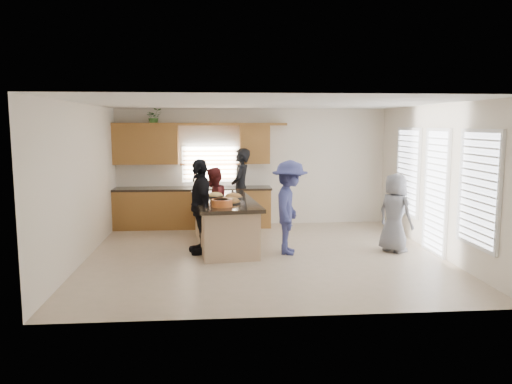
{
  "coord_description": "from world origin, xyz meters",
  "views": [
    {
      "loc": [
        -0.89,
        -9.02,
        2.43
      ],
      "look_at": [
        -0.12,
        0.34,
        1.15
      ],
      "focal_mm": 35.0,
      "sensor_mm": 36.0,
      "label": 1
    }
  ],
  "objects": [
    {
      "name": "woman_left_back",
      "position": [
        -0.29,
        2.6,
        0.94
      ],
      "size": [
        0.6,
        0.77,
        1.87
      ],
      "primitive_type": "imported",
      "rotation": [
        0.0,
        0.0,
        -1.81
      ],
      "color": "black",
      "rests_on": "ground"
    },
    {
      "name": "woman_left_mid",
      "position": [
        -0.94,
        1.5,
        0.76
      ],
      "size": [
        0.84,
        0.92,
        1.52
      ],
      "primitive_type": "imported",
      "rotation": [
        0.0,
        0.0,
        -2.03
      ],
      "color": "#561A1A",
      "rests_on": "ground"
    },
    {
      "name": "woman_right_back",
      "position": [
        0.49,
        0.11,
        0.88
      ],
      "size": [
        0.9,
        1.26,
        1.77
      ],
      "primitive_type": "imported",
      "rotation": [
        0.0,
        0.0,
        1.34
      ],
      "color": "navy",
      "rests_on": "ground"
    },
    {
      "name": "floor",
      "position": [
        0.0,
        0.0,
        0.0
      ],
      "size": [
        6.5,
        6.5,
        0.0
      ],
      "primitive_type": "plane",
      "color": "#C5AB92",
      "rests_on": "ground"
    },
    {
      "name": "salad_bowl",
      "position": [
        -0.78,
        -0.09,
        1.03
      ],
      "size": [
        0.38,
        0.38,
        0.13
      ],
      "color": "orange",
      "rests_on": "island"
    },
    {
      "name": "platter_front",
      "position": [
        -0.65,
        0.28,
        0.98
      ],
      "size": [
        0.48,
        0.48,
        0.19
      ],
      "color": "black",
      "rests_on": "island"
    },
    {
      "name": "room_shell",
      "position": [
        0.0,
        0.0,
        1.9
      ],
      "size": [
        6.52,
        6.02,
        2.81
      ],
      "color": "silver",
      "rests_on": "ground"
    },
    {
      "name": "platter_back",
      "position": [
        -0.89,
        1.14,
        0.98
      ],
      "size": [
        0.34,
        0.34,
        0.14
      ],
      "color": "black",
      "rests_on": "island"
    },
    {
      "name": "potted_plant",
      "position": [
        -2.29,
        2.82,
        2.6
      ],
      "size": [
        0.44,
        0.41,
        0.39
      ],
      "primitive_type": "imported",
      "rotation": [
        0.0,
        0.0,
        0.38
      ],
      "color": "#386D2B",
      "rests_on": "back_cabinetry"
    },
    {
      "name": "back_cabinetry",
      "position": [
        -1.47,
        2.73,
        0.91
      ],
      "size": [
        4.08,
        0.66,
        2.46
      ],
      "color": "brown",
      "rests_on": "ground"
    },
    {
      "name": "plate_stack",
      "position": [
        -0.87,
        1.51,
        0.97
      ],
      "size": [
        0.24,
        0.24,
        0.05
      ],
      "primitive_type": "cylinder",
      "color": "#A687C5",
      "rests_on": "island"
    },
    {
      "name": "island",
      "position": [
        -0.72,
        0.79,
        0.45
      ],
      "size": [
        1.42,
        2.8,
        0.95
      ],
      "rotation": [
        0.0,
        0.0,
        0.1
      ],
      "color": "tan",
      "rests_on": "ground"
    },
    {
      "name": "flower_vase",
      "position": [
        -0.83,
        2.03,
        1.19
      ],
      "size": [
        0.14,
        0.14,
        0.43
      ],
      "color": "silver",
      "rests_on": "island"
    },
    {
      "name": "woman_right_front",
      "position": [
        2.52,
        0.09,
        0.75
      ],
      "size": [
        0.79,
        0.88,
        1.5
      ],
      "primitive_type": "imported",
      "rotation": [
        0.0,
        0.0,
        2.12
      ],
      "color": "slate",
      "rests_on": "ground"
    },
    {
      "name": "clear_cup",
      "position": [
        -0.4,
        -0.01,
        0.99
      ],
      "size": [
        0.08,
        0.08,
        0.09
      ],
      "primitive_type": "cylinder",
      "color": "white",
      "rests_on": "island"
    },
    {
      "name": "right_wall_glazing",
      "position": [
        3.22,
        -0.13,
        1.34
      ],
      "size": [
        0.06,
        4.0,
        2.25
      ],
      "color": "white",
      "rests_on": "ground"
    },
    {
      "name": "woman_left_front",
      "position": [
        -1.18,
        0.3,
        0.89
      ],
      "size": [
        0.64,
        1.12,
        1.79
      ],
      "primitive_type": "imported",
      "rotation": [
        0.0,
        0.0,
        -1.36
      ],
      "color": "black",
      "rests_on": "ground"
    },
    {
      "name": "platter_mid",
      "position": [
        -0.53,
        0.93,
        0.98
      ],
      "size": [
        0.38,
        0.38,
        0.15
      ],
      "color": "black",
      "rests_on": "island"
    }
  ]
}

